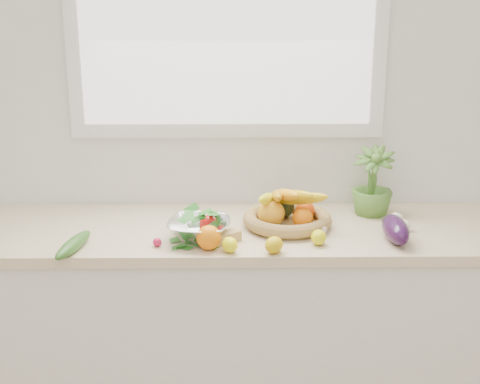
{
  "coord_description": "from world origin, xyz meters",
  "views": [
    {
      "loc": [
        0.02,
        -0.52,
        1.81
      ],
      "look_at": [
        0.05,
        1.93,
        1.05
      ],
      "focal_mm": 50.0,
      "sensor_mm": 36.0,
      "label": 1
    }
  ],
  "objects_px": {
    "eggplant": "(395,229)",
    "fruit_basket": "(286,214)",
    "colander_with_spinach": "(199,224)",
    "potted_herb": "(372,183)",
    "cucumber": "(73,245)",
    "apple": "(208,224)"
  },
  "relations": [
    {
      "from": "eggplant",
      "to": "fruit_basket",
      "type": "distance_m",
      "value": 0.42
    },
    {
      "from": "cucumber",
      "to": "apple",
      "type": "bearing_deg",
      "value": 20.92
    },
    {
      "from": "apple",
      "to": "cucumber",
      "type": "bearing_deg",
      "value": -159.08
    },
    {
      "from": "cucumber",
      "to": "colander_with_spinach",
      "type": "xyz_separation_m",
      "value": [
        0.44,
        0.11,
        0.04
      ]
    },
    {
      "from": "potted_herb",
      "to": "colander_with_spinach",
      "type": "distance_m",
      "value": 0.76
    },
    {
      "from": "apple",
      "to": "potted_herb",
      "type": "bearing_deg",
      "value": 17.94
    },
    {
      "from": "eggplant",
      "to": "potted_herb",
      "type": "bearing_deg",
      "value": 95.24
    },
    {
      "from": "potted_herb",
      "to": "colander_with_spinach",
      "type": "bearing_deg",
      "value": -157.39
    },
    {
      "from": "potted_herb",
      "to": "cucumber",
      "type": "bearing_deg",
      "value": -160.81
    },
    {
      "from": "eggplant",
      "to": "fruit_basket",
      "type": "bearing_deg",
      "value": 157.36
    },
    {
      "from": "fruit_basket",
      "to": "colander_with_spinach",
      "type": "bearing_deg",
      "value": -156.88
    },
    {
      "from": "apple",
      "to": "potted_herb",
      "type": "distance_m",
      "value": 0.71
    },
    {
      "from": "fruit_basket",
      "to": "cucumber",
      "type": "bearing_deg",
      "value": -162.21
    },
    {
      "from": "colander_with_spinach",
      "to": "cucumber",
      "type": "bearing_deg",
      "value": -166.48
    },
    {
      "from": "fruit_basket",
      "to": "colander_with_spinach",
      "type": "height_order",
      "value": "fruit_basket"
    },
    {
      "from": "fruit_basket",
      "to": "colander_with_spinach",
      "type": "relative_size",
      "value": 1.72
    },
    {
      "from": "eggplant",
      "to": "cucumber",
      "type": "bearing_deg",
      "value": -175.75
    },
    {
      "from": "apple",
      "to": "potted_herb",
      "type": "relative_size",
      "value": 0.23
    },
    {
      "from": "cucumber",
      "to": "fruit_basket",
      "type": "height_order",
      "value": "fruit_basket"
    },
    {
      "from": "cucumber",
      "to": "colander_with_spinach",
      "type": "distance_m",
      "value": 0.46
    },
    {
      "from": "eggplant",
      "to": "apple",
      "type": "bearing_deg",
      "value": 172.24
    },
    {
      "from": "potted_herb",
      "to": "colander_with_spinach",
      "type": "height_order",
      "value": "potted_herb"
    }
  ]
}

